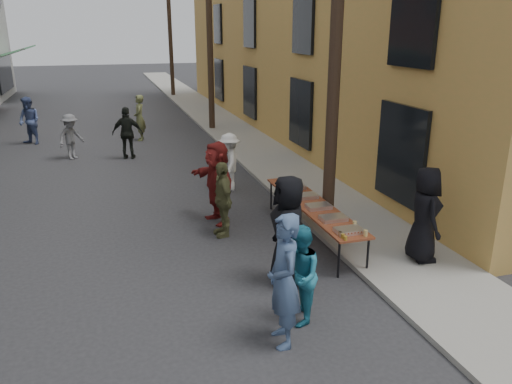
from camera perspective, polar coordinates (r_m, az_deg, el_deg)
ground at (r=7.77m, az=-12.58°, el=-15.82°), size 120.00×120.00×0.00m
sidewalk at (r=22.51m, az=-3.27°, el=7.33°), size 2.20×60.00×0.10m
building_ochre at (r=23.43m, az=12.69°, el=19.54°), size 10.00×28.00×10.00m
utility_pole_near at (r=10.52m, az=9.24°, el=19.14°), size 0.26×0.26×9.00m
utility_pole_mid at (r=21.95m, az=-5.36°, el=18.69°), size 0.26×0.26×9.00m
utility_pole_far at (r=33.78m, az=-9.84°, el=18.32°), size 0.26×0.26×9.00m
serving_table at (r=10.66m, az=6.49°, el=-1.51°), size 0.70×4.00×0.75m
catering_tray_sausage at (r=9.25m, az=10.57°, el=-4.34°), size 0.50×0.33×0.08m
catering_tray_foil_b at (r=9.79m, az=8.83°, el=-2.97°), size 0.50×0.33×0.08m
catering_tray_buns at (r=10.38m, az=7.16°, el=-1.64°), size 0.50×0.33×0.08m
catering_tray_foil_d at (r=10.98m, az=5.68°, el=-0.46°), size 0.50×0.33×0.08m
catering_tray_buns_end at (r=11.60m, az=4.36°, el=0.60°), size 0.50×0.33×0.08m
condiment_jar_a at (r=8.91m, az=10.19°, el=-5.22°), size 0.07×0.07×0.08m
condiment_jar_b at (r=8.99m, az=9.90°, el=-4.98°), size 0.07×0.07×0.08m
condiment_jar_c at (r=9.07m, az=9.62°, el=-4.75°), size 0.07×0.07×0.08m
cup_stack at (r=9.13m, az=12.41°, el=-4.64°), size 0.08×0.08×0.12m
guest_front_a at (r=8.58m, az=3.67°, el=-4.47°), size 0.73×1.03×1.97m
guest_front_b at (r=6.99m, az=3.18°, el=-10.12°), size 0.52×0.74×1.96m
guest_front_c at (r=7.58m, az=4.92°, el=-9.49°), size 0.78×0.89×1.55m
guest_front_d at (r=13.71m, az=-3.04°, el=3.43°), size 0.88×1.16×1.60m
guest_front_e at (r=10.66m, az=-3.84°, el=-0.82°), size 0.45×0.98×1.64m
guest_queue_back at (r=11.38m, az=-4.50°, el=1.11°), size 0.95×1.85×1.91m
server at (r=9.77m, az=18.71°, el=-2.43°), size 0.74×0.98×1.81m
passerby_left at (r=18.22m, az=-20.40°, el=5.94°), size 1.12×1.11×1.54m
passerby_mid at (r=17.65m, az=-14.46°, el=6.53°), size 1.12×0.68×1.78m
passerby_right at (r=20.55m, az=-13.17°, el=8.25°), size 0.50×0.70×1.80m
passerby_far at (r=21.17m, az=-24.47°, el=7.40°), size 1.12×1.10×1.82m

